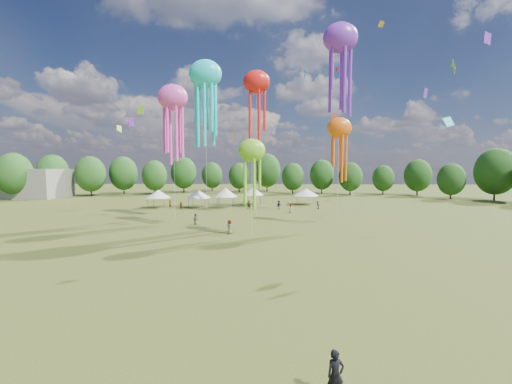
{
  "coord_description": "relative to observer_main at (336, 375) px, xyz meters",
  "views": [
    {
      "loc": [
        4.43,
        -13.14,
        8.1
      ],
      "look_at": [
        3.56,
        15.0,
        6.0
      ],
      "focal_mm": 22.1,
      "sensor_mm": 36.0,
      "label": 1
    }
  ],
  "objects": [
    {
      "name": "spectator_near",
      "position": [
        -12.59,
        34.15,
        -0.09
      ],
      "size": [
        0.96,
        0.94,
        1.55
      ],
      "primitive_type": "imported",
      "rotation": [
        0.0,
        0.0,
        2.41
      ],
      "color": "gray",
      "rests_on": "ground"
    },
    {
      "name": "show_kites",
      "position": [
        -1.46,
        39.51,
        19.65
      ],
      "size": [
        32.41,
        21.05,
        32.48
      ],
      "color": "#1BDDEB",
      "rests_on": "ground"
    },
    {
      "name": "spectators_far",
      "position": [
        -4.4,
        47.91,
        -0.04
      ],
      "size": [
        30.65,
        25.79,
        1.75
      ],
      "color": "gray",
      "rests_on": "ground"
    },
    {
      "name": "festival_tents",
      "position": [
        -9.33,
        56.95,
        2.03
      ],
      "size": [
        36.7,
        12.24,
        4.12
      ],
      "color": "#47474C",
      "rests_on": "ground"
    },
    {
      "name": "small_kites",
      "position": [
        -6.64,
        44.7,
        30.25
      ],
      "size": [
        73.22,
        56.95,
        45.18
      ],
      "color": "#1BDDEB",
      "rests_on": "ground"
    },
    {
      "name": "ground",
      "position": [
        -6.9,
        2.52,
        -0.87
      ],
      "size": [
        300.0,
        300.0,
        0.0
      ],
      "primitive_type": "plane",
      "color": "#384416",
      "rests_on": "ground"
    },
    {
      "name": "observer_main",
      "position": [
        0.0,
        0.0,
        0.0
      ],
      "size": [
        0.71,
        0.55,
        1.74
      ],
      "primitive_type": "imported",
      "rotation": [
        0.0,
        0.0,
        0.22
      ],
      "color": "black",
      "rests_on": "ground"
    },
    {
      "name": "treeline",
      "position": [
        -10.76,
        65.03,
        5.67
      ],
      "size": [
        201.57,
        95.24,
        13.43
      ],
      "color": "#38281C",
      "rests_on": "ground"
    }
  ]
}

